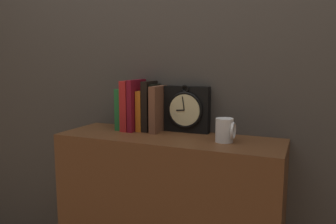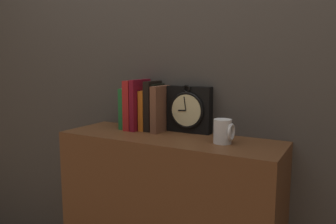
{
  "view_description": "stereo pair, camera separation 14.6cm",
  "coord_description": "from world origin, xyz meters",
  "px_view_note": "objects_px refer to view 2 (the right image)",
  "views": [
    {
      "loc": [
        0.57,
        -1.33,
        1.27
      ],
      "look_at": [
        0.0,
        0.0,
        1.06
      ],
      "focal_mm": 35.0,
      "sensor_mm": 36.0,
      "label": 1
    },
    {
      "loc": [
        0.7,
        -1.26,
        1.27
      ],
      "look_at": [
        0.0,
        0.0,
        1.06
      ],
      "focal_mm": 35.0,
      "sensor_mm": 36.0,
      "label": 2
    }
  ],
  "objects_px": {
    "clock": "(189,110)",
    "book_slot0_green": "(129,108)",
    "book_slot2_maroon": "(140,105)",
    "book_slot5_black": "(158,107)",
    "mug": "(223,131)",
    "book_slot1_red": "(134,105)",
    "book_slot3_orange": "(147,110)",
    "book_slot4_black": "(153,106)",
    "book_slot6_brown": "(161,109)"
  },
  "relations": [
    {
      "from": "book_slot2_maroon",
      "to": "book_slot6_brown",
      "type": "relative_size",
      "value": 1.13
    },
    {
      "from": "book_slot0_green",
      "to": "book_slot4_black",
      "type": "height_order",
      "value": "book_slot4_black"
    },
    {
      "from": "book_slot2_maroon",
      "to": "book_slot5_black",
      "type": "height_order",
      "value": "book_slot2_maroon"
    },
    {
      "from": "clock",
      "to": "book_slot6_brown",
      "type": "distance_m",
      "value": 0.14
    },
    {
      "from": "clock",
      "to": "book_slot4_black",
      "type": "bearing_deg",
      "value": -169.84
    },
    {
      "from": "book_slot6_brown",
      "to": "book_slot3_orange",
      "type": "bearing_deg",
      "value": 173.61
    },
    {
      "from": "book_slot0_green",
      "to": "book_slot4_black",
      "type": "bearing_deg",
      "value": 3.07
    },
    {
      "from": "book_slot3_orange",
      "to": "book_slot4_black",
      "type": "xyz_separation_m",
      "value": [
        0.03,
        0.0,
        0.02
      ]
    },
    {
      "from": "clock",
      "to": "book_slot2_maroon",
      "type": "relative_size",
      "value": 0.92
    },
    {
      "from": "book_slot0_green",
      "to": "book_slot1_red",
      "type": "bearing_deg",
      "value": -13.3
    },
    {
      "from": "clock",
      "to": "book_slot5_black",
      "type": "xyz_separation_m",
      "value": [
        -0.15,
        -0.03,
        0.0
      ]
    },
    {
      "from": "book_slot5_black",
      "to": "mug",
      "type": "bearing_deg",
      "value": -15.13
    },
    {
      "from": "book_slot1_red",
      "to": "book_slot3_orange",
      "type": "bearing_deg",
      "value": 12.59
    },
    {
      "from": "book_slot4_black",
      "to": "book_slot5_black",
      "type": "relative_size",
      "value": 1.06
    },
    {
      "from": "book_slot2_maroon",
      "to": "book_slot3_orange",
      "type": "relative_size",
      "value": 1.27
    },
    {
      "from": "clock",
      "to": "book_slot2_maroon",
      "type": "distance_m",
      "value": 0.25
    },
    {
      "from": "book_slot6_brown",
      "to": "mug",
      "type": "height_order",
      "value": "book_slot6_brown"
    },
    {
      "from": "book_slot6_brown",
      "to": "mug",
      "type": "relative_size",
      "value": 2.2
    },
    {
      "from": "book_slot6_brown",
      "to": "mug",
      "type": "bearing_deg",
      "value": -13.47
    },
    {
      "from": "book_slot0_green",
      "to": "book_slot1_red",
      "type": "height_order",
      "value": "book_slot1_red"
    },
    {
      "from": "book_slot0_green",
      "to": "book_slot5_black",
      "type": "bearing_deg",
      "value": 4.94
    },
    {
      "from": "book_slot0_green",
      "to": "book_slot6_brown",
      "type": "bearing_deg",
      "value": -1.08
    },
    {
      "from": "book_slot3_orange",
      "to": "book_slot5_black",
      "type": "distance_m",
      "value": 0.06
    },
    {
      "from": "book_slot1_red",
      "to": "book_slot5_black",
      "type": "relative_size",
      "value": 1.07
    },
    {
      "from": "clock",
      "to": "book_slot3_orange",
      "type": "xyz_separation_m",
      "value": [
        -0.21,
        -0.03,
        -0.01
      ]
    },
    {
      "from": "book_slot0_green",
      "to": "book_slot1_red",
      "type": "distance_m",
      "value": 0.04
    },
    {
      "from": "book_slot2_maroon",
      "to": "book_slot5_black",
      "type": "xyz_separation_m",
      "value": [
        0.09,
        0.02,
        -0.01
      ]
    },
    {
      "from": "book_slot1_red",
      "to": "book_slot2_maroon",
      "type": "relative_size",
      "value": 0.98
    },
    {
      "from": "book_slot3_orange",
      "to": "book_slot5_black",
      "type": "bearing_deg",
      "value": 8.02
    },
    {
      "from": "book_slot3_orange",
      "to": "book_slot6_brown",
      "type": "bearing_deg",
      "value": -6.39
    },
    {
      "from": "book_slot0_green",
      "to": "book_slot3_orange",
      "type": "distance_m",
      "value": 0.1
    },
    {
      "from": "book_slot0_green",
      "to": "book_slot5_black",
      "type": "distance_m",
      "value": 0.16
    },
    {
      "from": "book_slot5_black",
      "to": "book_slot6_brown",
      "type": "height_order",
      "value": "book_slot5_black"
    },
    {
      "from": "clock",
      "to": "mug",
      "type": "bearing_deg",
      "value": -30.03
    },
    {
      "from": "book_slot0_green",
      "to": "book_slot3_orange",
      "type": "relative_size",
      "value": 1.04
    },
    {
      "from": "book_slot4_black",
      "to": "book_slot6_brown",
      "type": "relative_size",
      "value": 1.1
    },
    {
      "from": "book_slot0_green",
      "to": "book_slot4_black",
      "type": "relative_size",
      "value": 0.84
    },
    {
      "from": "book_slot2_maroon",
      "to": "book_slot4_black",
      "type": "relative_size",
      "value": 1.03
    },
    {
      "from": "book_slot1_red",
      "to": "book_slot6_brown",
      "type": "distance_m",
      "value": 0.15
    },
    {
      "from": "clock",
      "to": "book_slot0_green",
      "type": "xyz_separation_m",
      "value": [
        -0.32,
        -0.04,
        -0.01
      ]
    },
    {
      "from": "clock",
      "to": "book_slot6_brown",
      "type": "height_order",
      "value": "clock"
    },
    {
      "from": "clock",
      "to": "book_slot2_maroon",
      "type": "xyz_separation_m",
      "value": [
        -0.24,
        -0.05,
        0.01
      ]
    },
    {
      "from": "book_slot2_maroon",
      "to": "book_slot3_orange",
      "type": "xyz_separation_m",
      "value": [
        0.03,
        0.02,
        -0.03
      ]
    },
    {
      "from": "book_slot2_maroon",
      "to": "book_slot3_orange",
      "type": "bearing_deg",
      "value": 26.3
    },
    {
      "from": "book_slot0_green",
      "to": "book_slot2_maroon",
      "type": "bearing_deg",
      "value": -7.2
    },
    {
      "from": "book_slot1_red",
      "to": "book_slot0_green",
      "type": "bearing_deg",
      "value": 166.7
    },
    {
      "from": "clock",
      "to": "book_slot3_orange",
      "type": "distance_m",
      "value": 0.22
    },
    {
      "from": "book_slot0_green",
      "to": "mug",
      "type": "xyz_separation_m",
      "value": [
        0.53,
        -0.09,
        -0.05
      ]
    },
    {
      "from": "book_slot2_maroon",
      "to": "mug",
      "type": "height_order",
      "value": "book_slot2_maroon"
    },
    {
      "from": "book_slot1_red",
      "to": "mug",
      "type": "height_order",
      "value": "book_slot1_red"
    }
  ]
}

